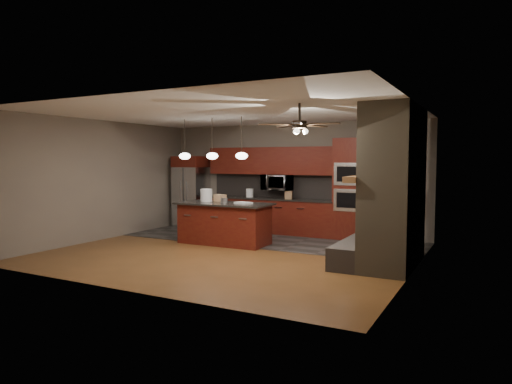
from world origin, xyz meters
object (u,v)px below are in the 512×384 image
Objects in this scene: microwave at (277,182)px; kitchen_island at (224,223)px; counter_bucket at (250,193)px; counter_box at (289,195)px; paint_tray at (243,203)px; white_bucket at (206,195)px; paint_can at (224,201)px; refrigerator at (191,192)px; oven_tower at (352,189)px; cardboard_box at (220,198)px.

microwave is 2.16m from kitchen_island.
counter_box is (1.14, -0.05, -0.01)m from counter_bucket.
paint_tray is (0.09, -1.92, -0.36)m from microwave.
kitchen_island is at bearing -78.37° from counter_bucket.
white_bucket is 1.84m from counter_bucket.
paint_can is 0.46× the size of paint_tray.
refrigerator reaches higher than paint_can.
refrigerator is at bearing -177.46° from counter_bucket.
paint_tray is at bearing 2.87° from kitchen_island.
paint_tray is at bearing -135.36° from oven_tower.
refrigerator is 12.11× the size of paint_can.
white_bucket is at bearing -45.81° from refrigerator.
microwave is 3.73× the size of counter_box.
white_bucket reaches higher than paint_can.
white_bucket is 0.32m from cardboard_box.
paint_tray is at bearing -33.53° from refrigerator.
refrigerator is (-4.58, -0.07, -0.20)m from oven_tower.
white_bucket is 1.78× the size of paint_can.
oven_tower is at bearing 58.55° from paint_tray.
microwave is 1.84m from cardboard_box.
oven_tower is 3.10m from cardboard_box.
counter_bucket reaches higher than paint_can.
white_bucket is at bearing -94.17° from counter_bucket.
counter_bucket is (-0.39, 1.90, 0.54)m from kitchen_island.
refrigerator is at bearing 160.39° from paint_tray.
paint_can is 0.74× the size of counter_bucket.
white_bucket is at bearing -115.70° from microwave.
refrigerator is 2.50m from cardboard_box.
refrigerator is at bearing 152.52° from cardboard_box.
cardboard_box is at bearing 135.70° from paint_can.
counter_bucket is at bearing 179.85° from oven_tower.
microwave is at bearing 77.90° from kitchen_island.
paint_can is at bearing -39.48° from refrigerator.
paint_can is (-2.34, -1.92, -0.22)m from oven_tower.
oven_tower reaches higher than paint_tray.
kitchen_island is 0.51m from paint_can.
counter_bucket is (-2.75, 0.01, -0.18)m from oven_tower.
white_bucket reaches higher than paint_tray.
oven_tower is 8.19× the size of white_bucket.
microwave is at bearing 106.62° from paint_tray.
paint_tray is (0.47, 0.03, 0.47)m from kitchen_island.
refrigerator is at bearing -177.12° from microwave.
counter_box reaches higher than cardboard_box.
microwave is 2.63m from refrigerator.
paint_tray is at bearing -2.14° from white_bucket.
microwave is 1.95m from paint_tray.
cardboard_box is (-0.74, 0.22, 0.06)m from paint_tray.
paint_can is at bearing -10.45° from white_bucket.
microwave is at bearing 64.30° from white_bucket.
cardboard_box is at bearing 135.88° from kitchen_island.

